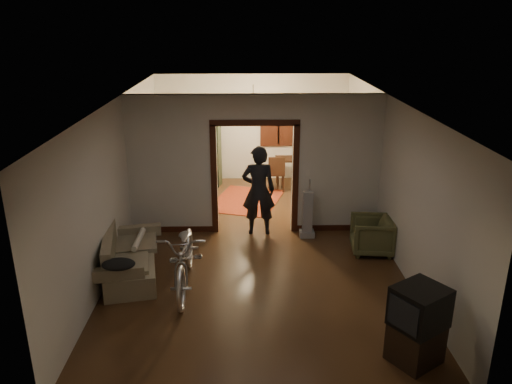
{
  "coord_description": "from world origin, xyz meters",
  "views": [
    {
      "loc": [
        -0.19,
        -8.74,
        4.17
      ],
      "look_at": [
        0.0,
        -0.3,
        1.2
      ],
      "focal_mm": 35.0,
      "sensor_mm": 36.0,
      "label": 1
    }
  ],
  "objects_px": {
    "desk": "(295,172)",
    "person": "(258,191)",
    "armchair": "(372,235)",
    "locker": "(202,153)",
    "bicycle": "(186,256)",
    "sofa": "(130,253)"
  },
  "relations": [
    {
      "from": "armchair",
      "to": "person",
      "type": "xyz_separation_m",
      "value": [
        -2.08,
        0.93,
        0.57
      ]
    },
    {
      "from": "bicycle",
      "to": "locker",
      "type": "bearing_deg",
      "value": 90.36
    },
    {
      "from": "bicycle",
      "to": "locker",
      "type": "height_order",
      "value": "locker"
    },
    {
      "from": "sofa",
      "to": "person",
      "type": "height_order",
      "value": "person"
    },
    {
      "from": "person",
      "to": "locker",
      "type": "height_order",
      "value": "person"
    },
    {
      "from": "desk",
      "to": "sofa",
      "type": "bearing_deg",
      "value": -119.77
    },
    {
      "from": "armchair",
      "to": "person",
      "type": "bearing_deg",
      "value": -108.35
    },
    {
      "from": "armchair",
      "to": "locker",
      "type": "bearing_deg",
      "value": -133.6
    },
    {
      "from": "armchair",
      "to": "bicycle",
      "type": "bearing_deg",
      "value": -64.52
    },
    {
      "from": "sofa",
      "to": "bicycle",
      "type": "distance_m",
      "value": 1.08
    },
    {
      "from": "bicycle",
      "to": "armchair",
      "type": "distance_m",
      "value": 3.52
    },
    {
      "from": "bicycle",
      "to": "desk",
      "type": "distance_m",
      "value": 5.58
    },
    {
      "from": "sofa",
      "to": "person",
      "type": "distance_m",
      "value": 2.86
    },
    {
      "from": "locker",
      "to": "armchair",
      "type": "bearing_deg",
      "value": -34.21
    },
    {
      "from": "sofa",
      "to": "armchair",
      "type": "xyz_separation_m",
      "value": [
        4.3,
        0.8,
        -0.06
      ]
    },
    {
      "from": "sofa",
      "to": "person",
      "type": "bearing_deg",
      "value": 26.82
    },
    {
      "from": "armchair",
      "to": "desk",
      "type": "height_order",
      "value": "desk"
    },
    {
      "from": "sofa",
      "to": "locker",
      "type": "distance_m",
      "value": 4.89
    },
    {
      "from": "bicycle",
      "to": "person",
      "type": "xyz_separation_m",
      "value": [
        1.22,
        2.12,
        0.37
      ]
    },
    {
      "from": "sofa",
      "to": "armchair",
      "type": "bearing_deg",
      "value": -0.53
    },
    {
      "from": "desk",
      "to": "person",
      "type": "bearing_deg",
      "value": -104.16
    },
    {
      "from": "bicycle",
      "to": "desk",
      "type": "height_order",
      "value": "bicycle"
    }
  ]
}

